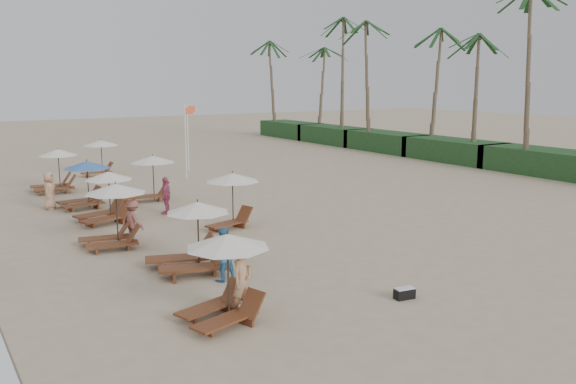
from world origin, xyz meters
TOP-DOWN VIEW (x-y plane):
  - ground at (0.00, 0.00)m, footprint 160.00×160.00m
  - shrub_hedge at (22.00, 14.50)m, footprint 3.20×53.00m
  - palm_row at (21.91, 15.40)m, footprint 7.00×52.00m
  - lounger_station_0 at (-6.13, -3.78)m, footprint 2.42×2.13m
  - lounger_station_1 at (-5.18, 0.44)m, footprint 2.66×2.66m
  - lounger_station_2 at (-6.46, 4.52)m, footprint 2.49×2.19m
  - lounger_station_3 at (-5.62, 8.61)m, footprint 2.55×2.34m
  - lounger_station_4 at (-5.60, 12.11)m, footprint 2.54×2.18m
  - lounger_station_5 at (-5.92, 17.07)m, footprint 2.60×2.22m
  - inland_station_0 at (-1.50, 4.87)m, footprint 2.64×2.24m
  - inland_station_1 at (-2.36, 12.04)m, footprint 2.84×2.24m
  - inland_station_2 at (-2.29, 21.53)m, footprint 2.59×2.24m
  - beachgoer_near at (-5.50, -3.70)m, footprint 0.80×0.70m
  - beachgoer_mid_a at (-4.73, -1.00)m, footprint 0.84×0.68m
  - beachgoer_mid_b at (-5.58, 4.83)m, footprint 0.94×1.17m
  - beachgoer_far_a at (-2.79, 8.73)m, footprint 0.94×1.03m
  - beachgoer_far_b at (-7.05, 12.55)m, footprint 0.91×1.03m
  - duffel_bag at (-1.16, -5.04)m, footprint 0.60×0.36m
  - flag_pole_near at (1.84, 17.36)m, footprint 0.59×0.08m
  - flag_pole_far at (3.33, 20.53)m, footprint 0.60×0.08m

SIDE VIEW (x-z plane):
  - ground at x=0.00m, z-range 0.00..0.00m
  - duffel_bag at x=-1.16m, z-range 0.00..0.32m
  - beachgoer_mid_b at x=-5.58m, z-range 0.00..1.59m
  - shrub_hedge at x=22.00m, z-range 0.00..1.60m
  - beachgoer_mid_a at x=-4.73m, z-range 0.00..1.65m
  - beachgoer_far_a at x=-2.79m, z-range 0.00..1.69m
  - beachgoer_far_b at x=-7.05m, z-range 0.00..1.77m
  - beachgoer_near at x=-5.50m, z-range 0.00..1.85m
  - lounger_station_1 at x=-5.18m, z-range -0.15..2.05m
  - lounger_station_3 at x=-5.62m, z-range -0.10..2.05m
  - lounger_station_5 at x=-5.92m, z-range -0.12..2.18m
  - lounger_station_4 at x=-5.60m, z-range -0.02..2.19m
  - lounger_station_0 at x=-6.13m, z-range 0.05..2.28m
  - lounger_station_2 at x=-6.46m, z-range 0.04..2.34m
  - inland_station_1 at x=-2.36m, z-range 0.19..2.42m
  - inland_station_0 at x=-1.50m, z-range 0.32..2.54m
  - inland_station_2 at x=-2.29m, z-range 0.32..2.54m
  - flag_pole_far at x=3.33m, z-range 0.24..4.72m
  - flag_pole_near at x=1.84m, z-range 0.25..4.76m
  - palm_row at x=21.91m, z-range 3.76..16.06m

